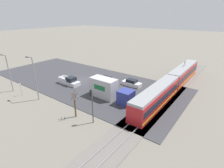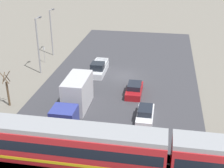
{
  "view_description": "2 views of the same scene",
  "coord_description": "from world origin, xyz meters",
  "views": [
    {
      "loc": [
        27.24,
        29.06,
        14.77
      ],
      "look_at": [
        1.38,
        9.83,
        1.84
      ],
      "focal_mm": 28.0,
      "sensor_mm": 36.0,
      "label": 1
    },
    {
      "loc": [
        -5.5,
        40.28,
        17.67
      ],
      "look_at": [
        -0.04,
        9.38,
        3.12
      ],
      "focal_mm": 50.0,
      "sensor_mm": 36.0,
      "label": 2
    }
  ],
  "objects": [
    {
      "name": "road_surface",
      "position": [
        0.0,
        0.0,
        0.04
      ],
      "size": [
        20.43,
        47.36,
        0.08
      ],
      "color": "#38383D",
      "rests_on": "ground"
    },
    {
      "name": "light_rail_tram",
      "position": [
        -6.49,
        19.17,
        1.73
      ],
      "size": [
        30.74,
        2.68,
        4.53
      ],
      "color": "#B21E23",
      "rests_on": "ground"
    },
    {
      "name": "no_parking_sign",
      "position": [
        13.02,
        -3.44,
        1.55
      ],
      "size": [
        0.32,
        0.08,
        2.58
      ],
      "color": "gray",
      "rests_on": "ground"
    },
    {
      "name": "street_lamp_near_crossing",
      "position": [
        12.04,
        0.58,
        4.63
      ],
      "size": [
        0.36,
        1.95,
        8.01
      ],
      "color": "gray",
      "rests_on": "ground"
    },
    {
      "name": "sedan_car_0",
      "position": [
        -3.97,
        11.23,
        0.68
      ],
      "size": [
        1.73,
        4.29,
        1.45
      ],
      "color": "silver",
      "rests_on": "ground"
    },
    {
      "name": "pickup_truck",
      "position": [
        3.65,
        -0.43,
        0.76
      ],
      "size": [
        1.95,
        5.41,
        1.81
      ],
      "color": "silver",
      "rests_on": "ground"
    },
    {
      "name": "street_lamp_mid_block",
      "position": [
        12.96,
        -7.25,
        4.38
      ],
      "size": [
        0.36,
        1.95,
        7.54
      ],
      "color": "gray",
      "rests_on": "ground"
    },
    {
      "name": "ground_plane",
      "position": [
        0.0,
        0.0,
        0.0
      ],
      "size": [
        320.0,
        320.0,
        0.0
      ],
      "primitive_type": "plane",
      "color": "slate"
    },
    {
      "name": "box_truck",
      "position": [
        3.88,
        10.94,
        1.76
      ],
      "size": [
        2.47,
        8.72,
        3.65
      ],
      "color": "navy",
      "rests_on": "ground"
    },
    {
      "name": "rail_bed",
      "position": [
        0.0,
        19.17,
        0.05
      ],
      "size": [
        62.87,
        4.4,
        0.22
      ],
      "color": "slate",
      "rests_on": "ground"
    },
    {
      "name": "sedan_car_1",
      "position": [
        -2.16,
        5.34,
        0.67
      ],
      "size": [
        1.87,
        4.36,
        1.43
      ],
      "color": "maroon",
      "rests_on": "ground"
    },
    {
      "name": "street_tree",
      "position": [
        11.93,
        10.7,
        1.96
      ],
      "size": [
        1.03,
        0.85,
        4.31
      ],
      "color": "brown",
      "rests_on": "ground"
    },
    {
      "name": "traffic_light_pole",
      "position": [
        11.52,
        13.86,
        3.37
      ],
      "size": [
        0.28,
        0.47,
        5.2
      ],
      "color": "#47474C",
      "rests_on": "ground"
    }
  ]
}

